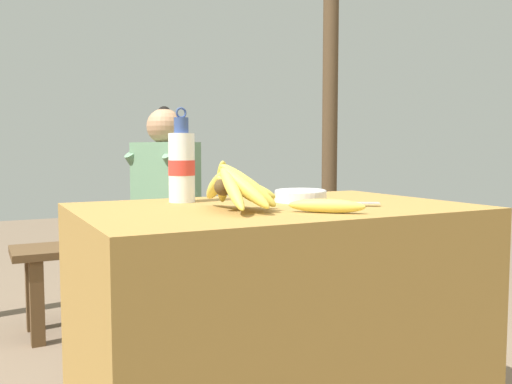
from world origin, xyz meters
The scene contains 10 objects.
market_counter centered at (0.00, 0.00, 0.36)m, with size 1.19×0.78×0.73m.
banana_bunch_ripe centered at (-0.17, -0.08, 0.80)m, with size 0.20×0.35×0.16m.
serving_bowl centered at (0.13, 0.06, 0.75)m, with size 0.17×0.17×0.04m.
water_bottle centered at (-0.22, 0.24, 0.85)m, with size 0.09×0.09×0.31m.
loose_banana_front centered at (0.03, -0.24, 0.75)m, with size 0.18×0.18×0.04m.
knife centered at (0.14, -0.10, 0.74)m, with size 0.22×0.14×0.02m.
wooden_bench centered at (0.17, 1.27, 0.36)m, with size 1.75×0.32×0.43m.
seated_vendor centered at (0.00, 1.22, 0.65)m, with size 0.47×0.43×1.12m.
banana_bunch_green centered at (0.69, 1.27, 0.49)m, with size 0.18×0.30×0.14m.
support_post_far centered at (1.40, 1.70, 1.37)m, with size 0.11×0.11×2.75m.
Camera 1 is at (-0.82, -1.47, 0.90)m, focal length 38.00 mm.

